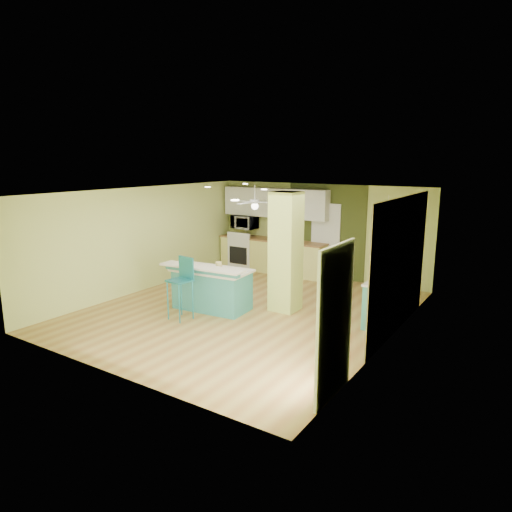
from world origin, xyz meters
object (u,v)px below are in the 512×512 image
Objects in this scene: side_counter at (387,301)px; canister at (219,266)px; peninsula at (212,288)px; fruit_bowl at (274,238)px; bar_stool at (183,278)px.

canister reaches higher than side_counter.
fruit_bowl reaches higher than peninsula.
bar_stool reaches higher than side_counter.
fruit_bowl is (-3.93, 2.25, 0.53)m from side_counter.
canister is at bearing 78.05° from bar_stool.
canister is at bearing -160.13° from side_counter.
canister is (0.16, 0.05, 0.49)m from peninsula.
peninsula is at bearing -162.69° from canister.
peninsula is 0.52m from canister.
bar_stool is at bearing -108.97° from canister.
peninsula is at bearing 88.16° from bar_stool.
peninsula reaches higher than side_counter.
canister reaches higher than peninsula.
peninsula is at bearing -81.10° from fruit_bowl.
peninsula is 0.86m from bar_stool.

